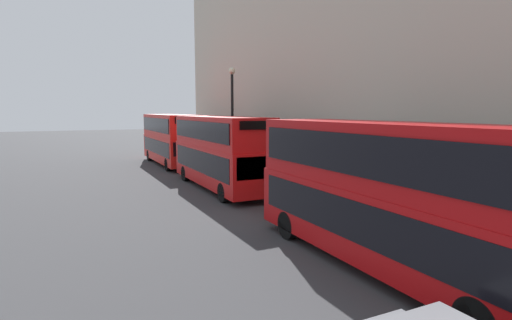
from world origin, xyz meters
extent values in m
cube|color=#B20C0F|center=(1.60, 6.51, 1.37)|extent=(2.55, 10.53, 2.04)
cube|color=#B20C0F|center=(1.60, 6.51, 3.33)|extent=(2.50, 10.32, 1.88)
cube|color=black|center=(1.60, 6.51, 1.62)|extent=(2.59, 9.69, 1.14)
cube|color=black|center=(1.60, 6.51, 3.43)|extent=(2.59, 9.69, 1.13)
cylinder|color=black|center=(0.48, 10.18, 0.50)|extent=(0.30, 1.00, 1.00)
cylinder|color=black|center=(2.73, 10.18, 0.50)|extent=(0.30, 1.00, 1.00)
cube|color=red|center=(1.60, 19.98, 1.45)|extent=(2.55, 10.06, 2.20)
cube|color=red|center=(1.60, 19.98, 3.40)|extent=(2.50, 9.86, 1.71)
cube|color=black|center=(1.60, 19.98, 1.72)|extent=(2.59, 9.26, 1.23)
cube|color=black|center=(1.60, 19.98, 3.49)|extent=(2.59, 9.26, 1.02)
cube|color=black|center=(1.60, 14.97, 1.89)|extent=(2.17, 0.06, 1.10)
cube|color=black|center=(1.60, 14.97, 3.92)|extent=(1.78, 0.06, 0.41)
cylinder|color=black|center=(0.48, 16.54, 0.50)|extent=(0.30, 1.00, 1.00)
cylinder|color=black|center=(2.73, 16.54, 0.50)|extent=(0.30, 1.00, 1.00)
cylinder|color=black|center=(0.48, 23.41, 0.50)|extent=(0.30, 1.00, 1.00)
cylinder|color=black|center=(2.73, 23.41, 0.50)|extent=(0.30, 1.00, 1.00)
cube|color=red|center=(1.60, 31.74, 1.38)|extent=(2.55, 10.30, 2.06)
cube|color=red|center=(1.60, 31.74, 3.34)|extent=(2.50, 10.10, 1.86)
cube|color=black|center=(1.60, 31.74, 1.63)|extent=(2.59, 9.48, 1.15)
cube|color=black|center=(1.60, 31.74, 3.43)|extent=(2.59, 9.48, 1.12)
cube|color=black|center=(1.60, 26.62, 1.79)|extent=(2.17, 0.06, 1.03)
cube|color=black|center=(1.60, 26.62, 3.90)|extent=(1.78, 0.06, 0.45)
cylinder|color=black|center=(0.48, 28.19, 0.50)|extent=(0.30, 1.00, 1.00)
cylinder|color=black|center=(2.73, 28.19, 0.50)|extent=(0.30, 1.00, 1.00)
cylinder|color=black|center=(0.48, 35.30, 0.50)|extent=(0.30, 1.00, 1.00)
cylinder|color=black|center=(2.73, 35.30, 0.50)|extent=(0.30, 1.00, 1.00)
cylinder|color=black|center=(3.60, 22.82, 3.48)|extent=(0.18, 0.18, 6.97)
sphere|color=beige|center=(3.60, 22.82, 7.19)|extent=(0.44, 0.44, 0.44)
cylinder|color=#334C6B|center=(3.76, 7.44, 0.73)|extent=(0.36, 0.36, 1.47)
sphere|color=tan|center=(3.76, 7.44, 1.58)|extent=(0.22, 0.22, 0.22)
camera|label=1|loc=(-6.68, -1.87, 4.60)|focal=28.00mm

